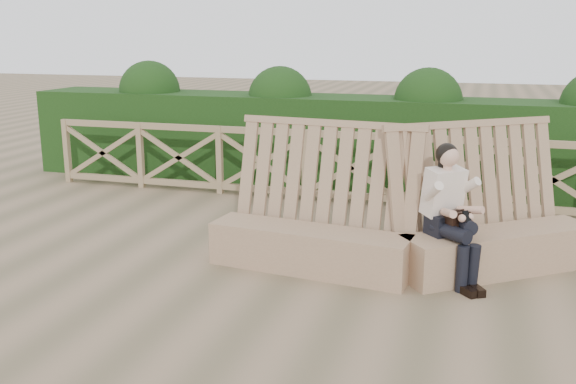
# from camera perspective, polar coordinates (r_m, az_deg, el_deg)

# --- Properties ---
(ground) EXTENTS (60.00, 60.00, 0.00)m
(ground) POSITION_cam_1_polar(r_m,az_deg,el_deg) (6.65, -0.67, -8.37)
(ground) COLOR brown
(ground) RESTS_ON ground
(bench) EXTENTS (4.12, 1.98, 1.60)m
(bench) POSITION_cam_1_polar(r_m,az_deg,el_deg) (7.12, 10.18, -3.64)
(bench) COLOR #8C6A50
(bench) RESTS_ON ground
(woman) EXTENTS (0.75, 0.85, 1.43)m
(woman) POSITION_cam_1_polar(r_m,az_deg,el_deg) (6.82, 14.23, -1.40)
(woman) COLOR black
(woman) RESTS_ON ground
(guardrail) EXTENTS (10.10, 0.09, 1.10)m
(guardrail) POSITION_cam_1_polar(r_m,az_deg,el_deg) (9.75, 5.57, 2.17)
(guardrail) COLOR olive
(guardrail) RESTS_ON ground
(hedge) EXTENTS (12.00, 1.20, 1.50)m
(hedge) POSITION_cam_1_polar(r_m,az_deg,el_deg) (10.87, 6.86, 4.40)
(hedge) COLOR black
(hedge) RESTS_ON ground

